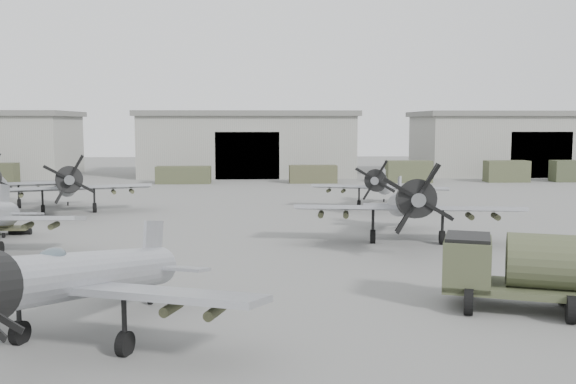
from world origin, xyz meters
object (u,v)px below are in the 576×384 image
aircraft_near_1 (66,279)px  fuel_tanker (546,267)px  aircraft_mid_2 (408,203)px  aircraft_extra_71 (68,184)px  aircraft_far_1 (380,184)px

aircraft_near_1 → fuel_tanker: 17.19m
aircraft_mid_2 → fuel_tanker: size_ratio=1.67×
aircraft_mid_2 → fuel_tanker: aircraft_mid_2 is taller
aircraft_mid_2 → fuel_tanker: (1.97, -13.76, -0.74)m
fuel_tanker → aircraft_extra_71: bearing=152.5°
aircraft_near_1 → aircraft_mid_2: aircraft_mid_2 is taller
aircraft_near_1 → aircraft_mid_2: 22.68m
fuel_tanker → aircraft_mid_2: bearing=117.9°
aircraft_extra_71 → fuel_tanker: bearing=-64.3°
aircraft_mid_2 → aircraft_far_1: 15.62m
aircraft_mid_2 → fuel_tanker: 13.92m
aircraft_mid_2 → aircraft_far_1: (1.34, 15.56, -0.39)m
aircraft_far_1 → aircraft_extra_71: (-25.00, -1.63, 0.27)m
aircraft_near_1 → aircraft_extra_71: size_ratio=0.99×
aircraft_near_1 → fuel_tanker: bearing=30.1°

